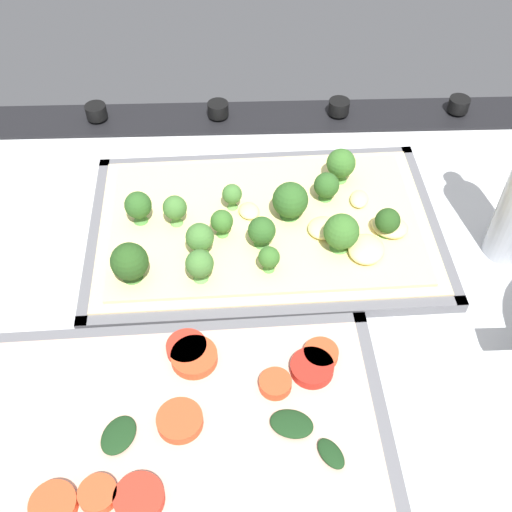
# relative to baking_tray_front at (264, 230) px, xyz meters

# --- Properties ---
(ground_plane) EXTENTS (0.81, 0.67, 0.03)m
(ground_plane) POSITION_rel_baking_tray_front_xyz_m (-0.03, 0.09, -0.02)
(ground_plane) COLOR silver
(stove_control_panel) EXTENTS (0.78, 0.07, 0.03)m
(stove_control_panel) POSITION_rel_baking_tray_front_xyz_m (-0.03, -0.21, 0.00)
(stove_control_panel) COLOR black
(stove_control_panel) RESTS_ON ground_plane
(baking_tray_front) EXTENTS (0.40, 0.26, 0.01)m
(baking_tray_front) POSITION_rel_baking_tray_front_xyz_m (0.00, 0.00, 0.00)
(baking_tray_front) COLOR slate
(baking_tray_front) RESTS_ON ground_plane
(broccoli_pizza) EXTENTS (0.37, 0.24, 0.06)m
(broccoli_pizza) POSITION_rel_baking_tray_front_xyz_m (-0.00, 0.01, 0.02)
(broccoli_pizza) COLOR beige
(broccoli_pizza) RESTS_ON baking_tray_front
(baking_tray_back) EXTENTS (0.38, 0.24, 0.01)m
(baking_tray_back) POSITION_rel_baking_tray_front_xyz_m (0.09, 0.24, 0.00)
(baking_tray_back) COLOR slate
(baking_tray_back) RESTS_ON ground_plane
(veggie_pizza_back) EXTENTS (0.35, 0.21, 0.02)m
(veggie_pizza_back) POSITION_rel_baking_tray_front_xyz_m (0.08, 0.24, 0.01)
(veggie_pizza_back) COLOR #D1A790
(veggie_pizza_back) RESTS_ON baking_tray_back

